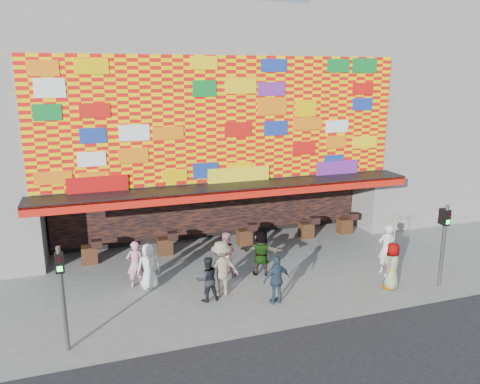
{
  "coord_description": "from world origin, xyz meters",
  "views": [
    {
      "loc": [
        -5.33,
        -13.73,
        7.34
      ],
      "look_at": [
        -0.07,
        2.0,
        3.11
      ],
      "focal_mm": 35.0,
      "sensor_mm": 36.0,
      "label": 1
    }
  ],
  "objects": [
    {
      "name": "ground",
      "position": [
        0.0,
        0.0,
        0.0
      ],
      "size": [
        90.0,
        90.0,
        0.0
      ],
      "primitive_type": "plane",
      "color": "slate",
      "rests_on": "ground"
    },
    {
      "name": "ped_c",
      "position": [
        -1.86,
        0.06,
        0.77
      ],
      "size": [
        0.8,
        0.65,
        1.54
      ],
      "primitive_type": "imported",
      "rotation": [
        0.0,
        0.0,
        3.23
      ],
      "color": "black",
      "rests_on": "ground"
    },
    {
      "name": "ped_g",
      "position": [
        4.49,
        -1.07,
        0.83
      ],
      "size": [
        0.97,
        0.9,
        1.67
      ],
      "primitive_type": "imported",
      "rotation": [
        0.0,
        0.0,
        3.76
      ],
      "color": "gray",
      "rests_on": "ground"
    },
    {
      "name": "ped_i",
      "position": [
        -0.72,
        1.76,
        0.85
      ],
      "size": [
        1.0,
        0.89,
        1.7
      ],
      "primitive_type": "imported",
      "rotation": [
        0.0,
        0.0,
        2.8
      ],
      "color": "tan",
      "rests_on": "ground"
    },
    {
      "name": "ped_d",
      "position": [
        -1.29,
        0.31,
        0.96
      ],
      "size": [
        1.29,
        0.81,
        1.92
      ],
      "primitive_type": "imported",
      "rotation": [
        0.0,
        0.0,
        3.22
      ],
      "color": "gray",
      "rests_on": "ground"
    },
    {
      "name": "ped_b",
      "position": [
        -3.98,
        1.93,
        0.84
      ],
      "size": [
        0.66,
        0.48,
        1.68
      ],
      "primitive_type": "imported",
      "rotation": [
        0.0,
        0.0,
        3.27
      ],
      "color": "#C9829B",
      "rests_on": "ground"
    },
    {
      "name": "parasol",
      "position": [
        4.49,
        -1.07,
        2.19
      ],
      "size": [
        1.4,
        1.41,
        1.94
      ],
      "color": "beige",
      "rests_on": "ground"
    },
    {
      "name": "neighbor_right",
      "position": [
        13.0,
        8.0,
        6.0
      ],
      "size": [
        11.0,
        8.0,
        12.0
      ],
      "primitive_type": "cube",
      "color": "gray",
      "rests_on": "ground"
    },
    {
      "name": "signal_right",
      "position": [
        6.2,
        -1.5,
        1.86
      ],
      "size": [
        0.22,
        0.2,
        3.0
      ],
      "color": "#59595B",
      "rests_on": "ground"
    },
    {
      "name": "ped_h",
      "position": [
        5.14,
        0.19,
        0.94
      ],
      "size": [
        0.72,
        0.51,
        1.88
      ],
      "primitive_type": "imported",
      "rotation": [
        0.0,
        0.0,
        3.05
      ],
      "color": "silver",
      "rests_on": "ground"
    },
    {
      "name": "ped_a",
      "position": [
        -3.55,
        1.62,
        0.82
      ],
      "size": [
        0.82,
        0.56,
        1.63
      ],
      "primitive_type": "imported",
      "rotation": [
        0.0,
        0.0,
        3.19
      ],
      "color": "silver",
      "rests_on": "ground"
    },
    {
      "name": "shop_building",
      "position": [
        0.0,
        8.18,
        5.23
      ],
      "size": [
        15.2,
        9.4,
        10.0
      ],
      "color": "gray",
      "rests_on": "ground"
    },
    {
      "name": "ped_e",
      "position": [
        0.25,
        -0.81,
        0.82
      ],
      "size": [
        0.99,
        0.49,
        1.63
      ],
      "primitive_type": "imported",
      "rotation": [
        0.0,
        0.0,
        3.24
      ],
      "color": "#2C3D4D",
      "rests_on": "ground"
    },
    {
      "name": "ped_f",
      "position": [
        0.58,
        1.46,
        0.87
      ],
      "size": [
        1.68,
        1.11,
        1.74
      ],
      "primitive_type": "imported",
      "rotation": [
        0.0,
        0.0,
        2.73
      ],
      "color": "gray",
      "rests_on": "ground"
    },
    {
      "name": "signal_left",
      "position": [
        -6.2,
        -1.5,
        1.86
      ],
      "size": [
        0.22,
        0.2,
        3.0
      ],
      "color": "#59595B",
      "rests_on": "ground"
    }
  ]
}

